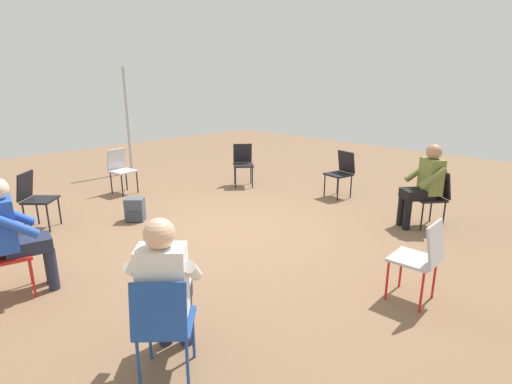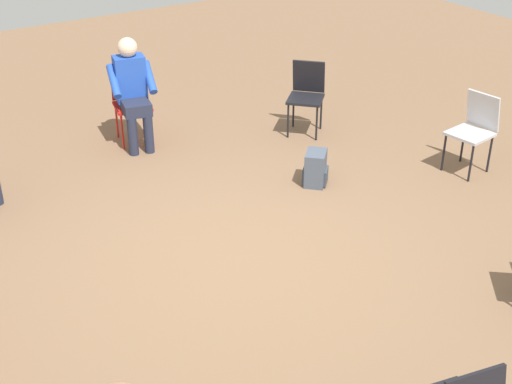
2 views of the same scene
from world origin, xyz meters
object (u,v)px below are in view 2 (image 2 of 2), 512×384
Objects in this scene: person_in_blue at (132,88)px; backpack_near_laptop_user at (315,170)px; chair_east at (475,127)px; chair_north at (131,99)px; chair_northeast at (307,92)px.

backpack_near_laptop_user is (1.14, -1.92, -0.54)m from person_in_blue.
chair_east is 1.76m from backpack_near_laptop_user.
chair_north is 3.83m from chair_east.
person_in_blue reaches higher than chair_northeast.
chair_east is 3.75m from person_in_blue.
backpack_near_laptop_user is at bearing 133.33° from person_in_blue.
chair_northeast is 2.36× the size of backpack_near_laptop_user.
chair_east is (0.87, -1.80, 0.00)m from chair_northeast.
chair_north is 0.69× the size of person_in_blue.
chair_east is (2.71, -2.72, 0.00)m from chair_north.
chair_northeast is at bearing 57.69° from backpack_near_laptop_user.
chair_north is 2.38m from backpack_near_laptop_user.
chair_north is at bearing 117.94° from backpack_near_laptop_user.
chair_north is at bearing 19.83° from chair_northeast.
person_in_blue is 2.29m from backpack_near_laptop_user.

